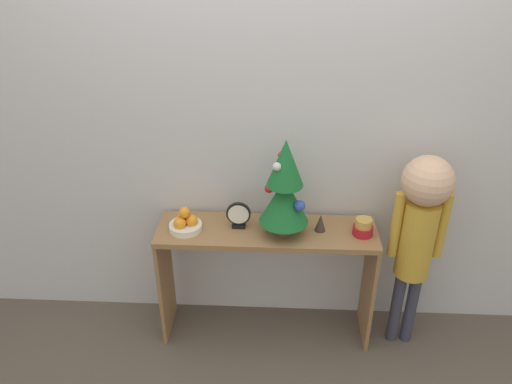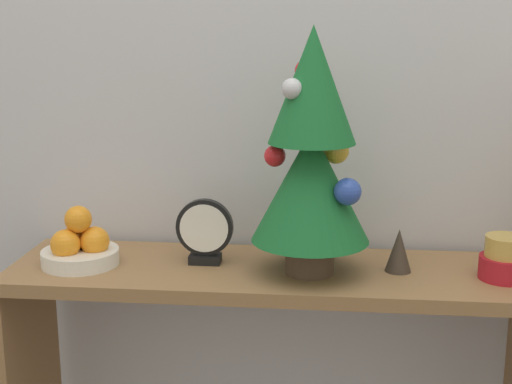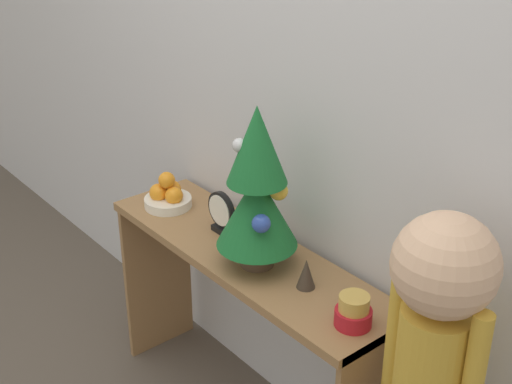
{
  "view_description": "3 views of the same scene",
  "coord_description": "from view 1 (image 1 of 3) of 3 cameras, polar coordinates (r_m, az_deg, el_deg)",
  "views": [
    {
      "loc": [
        0.05,
        -2.03,
        2.17
      ],
      "look_at": [
        -0.06,
        0.15,
        0.94
      ],
      "focal_mm": 35.0,
      "sensor_mm": 36.0,
      "label": 1
    },
    {
      "loc": [
        0.12,
        -1.33,
        1.23
      ],
      "look_at": [
        -0.03,
        0.18,
        0.88
      ],
      "focal_mm": 50.0,
      "sensor_mm": 36.0,
      "label": 2
    },
    {
      "loc": [
        1.56,
        -1.08,
        1.9
      ],
      "look_at": [
        0.04,
        0.17,
        0.94
      ],
      "focal_mm": 50.0,
      "sensor_mm": 36.0,
      "label": 3
    }
  ],
  "objects": [
    {
      "name": "ground_plane",
      "position": [
        2.97,
        1.0,
        -17.51
      ],
      "size": [
        12.0,
        12.0,
        0.0
      ],
      "primitive_type": "plane",
      "color": "brown"
    },
    {
      "name": "back_wall",
      "position": [
        2.57,
        1.52,
        8.4
      ],
      "size": [
        7.0,
        0.05,
        2.5
      ],
      "primitive_type": "cube",
      "color": "silver",
      "rests_on": "ground_plane"
    },
    {
      "name": "console_table",
      "position": [
        2.73,
        1.21,
        -7.09
      ],
      "size": [
        1.16,
        0.32,
        0.71
      ],
      "color": "olive",
      "rests_on": "ground_plane"
    },
    {
      "name": "mini_tree",
      "position": [
        2.48,
        3.31,
        0.39
      ],
      "size": [
        0.25,
        0.25,
        0.53
      ],
      "color": "#4C3828",
      "rests_on": "console_table"
    },
    {
      "name": "fruit_bowl",
      "position": [
        2.64,
        -8.1,
        -3.49
      ],
      "size": [
        0.17,
        0.17,
        0.14
      ],
      "color": "silver",
      "rests_on": "console_table"
    },
    {
      "name": "singing_bowl",
      "position": [
        2.63,
        12.14,
        -4.0
      ],
      "size": [
        0.1,
        0.1,
        0.09
      ],
      "color": "#AD1923",
      "rests_on": "console_table"
    },
    {
      "name": "desk_clock",
      "position": [
        2.61,
        -2.01,
        -2.69
      ],
      "size": [
        0.13,
        0.04,
        0.15
      ],
      "color": "black",
      "rests_on": "console_table"
    },
    {
      "name": "figurine",
      "position": [
        2.62,
        7.37,
        -3.5
      ],
      "size": [
        0.06,
        0.06,
        0.1
      ],
      "color": "#382D23",
      "rests_on": "console_table"
    },
    {
      "name": "child_figure",
      "position": [
        2.65,
        18.23,
        -3.26
      ],
      "size": [
        0.28,
        0.25,
        1.17
      ],
      "color": "#38384C",
      "rests_on": "ground_plane"
    }
  ]
}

